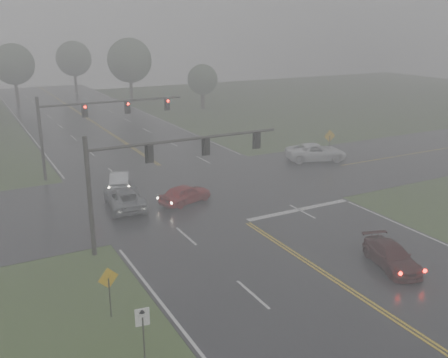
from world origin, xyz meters
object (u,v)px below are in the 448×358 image
sedan_red (185,203)px  car_grey (125,208)px  signal_gantry_far (87,118)px  signal_gantry_near (152,165)px  sedan_maroon (390,267)px  pickup_white (316,160)px  sedan_silver (120,188)px

sedan_red → car_grey: bearing=57.2°
car_grey → signal_gantry_far: signal_gantry_far is taller
signal_gantry_near → sedan_red: bearing=51.0°
sedan_maroon → sedan_red: sedan_red is taller
sedan_maroon → pickup_white: size_ratio=0.74×
car_grey → signal_gantry_far: size_ratio=0.42×
sedan_red → pickup_white: 16.96m
sedan_red → sedan_silver: 6.64m
sedan_red → signal_gantry_near: 8.54m
sedan_silver → pickup_white: size_ratio=0.71×
signal_gantry_near → car_grey: bearing=88.5°
sedan_maroon → signal_gantry_near: signal_gantry_near is taller
pickup_white → signal_gantry_far: 21.77m
sedan_maroon → sedan_silver: size_ratio=1.04×
sedan_red → car_grey: size_ratio=0.78×
sedan_red → signal_gantry_near: bearing=123.3°
sedan_maroon → sedan_silver: bearing=130.2°
sedan_red → signal_gantry_near: size_ratio=0.34×
sedan_silver → signal_gantry_far: signal_gantry_far is taller
sedan_silver → signal_gantry_near: signal_gantry_near is taller
sedan_red → pickup_white: bearing=-90.2°
sedan_red → sedan_silver: (-3.16, 5.84, 0.00)m
sedan_red → sedan_maroon: bearing=-176.3°
sedan_maroon → pickup_white: 22.33m
sedan_maroon → signal_gantry_far: size_ratio=0.34×
car_grey → sedan_silver: bearing=-96.0°
sedan_red → signal_gantry_near: (-4.40, -5.44, 4.89)m
pickup_white → signal_gantry_far: bearing=94.1°
sedan_silver → pickup_white: (19.33, -0.75, 0.00)m
sedan_maroon → signal_gantry_far: 27.86m
sedan_silver → signal_gantry_near: size_ratio=0.34×
pickup_white → sedan_red: bearing=127.5°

